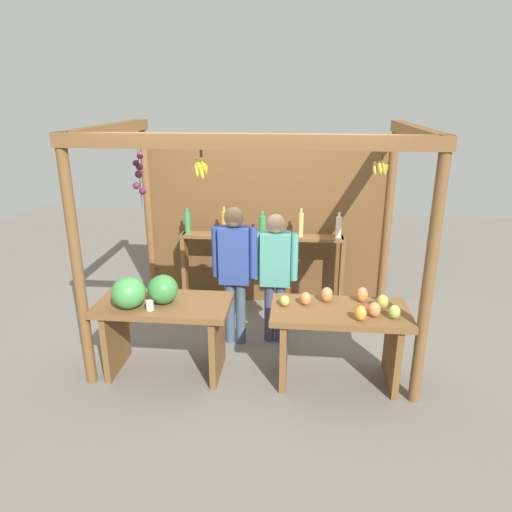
# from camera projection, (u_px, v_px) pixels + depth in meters

# --- Properties ---
(ground_plane) EXTENTS (12.00, 12.00, 0.00)m
(ground_plane) POSITION_uv_depth(u_px,v_px,m) (258.00, 337.00, 5.40)
(ground_plane) COLOR slate
(ground_plane) RESTS_ON ground
(market_stall) EXTENTS (3.18, 2.15, 2.36)m
(market_stall) POSITION_uv_depth(u_px,v_px,m) (262.00, 211.00, 5.39)
(market_stall) COLOR brown
(market_stall) RESTS_ON ground
(fruit_counter_left) EXTENTS (1.29, 0.66, 1.06)m
(fruit_counter_left) POSITION_uv_depth(u_px,v_px,m) (158.00, 312.00, 4.51)
(fruit_counter_left) COLOR brown
(fruit_counter_left) RESTS_ON ground
(fruit_counter_right) EXTENTS (1.29, 0.64, 0.91)m
(fruit_counter_right) POSITION_uv_depth(u_px,v_px,m) (340.00, 327.00, 4.41)
(fruit_counter_right) COLOR brown
(fruit_counter_right) RESTS_ON ground
(bottle_shelf_unit) EXTENTS (2.04, 0.22, 1.35)m
(bottle_shelf_unit) POSITION_uv_depth(u_px,v_px,m) (262.00, 251.00, 5.86)
(bottle_shelf_unit) COLOR brown
(bottle_shelf_unit) RESTS_ON ground
(vendor_man) EXTENTS (0.48, 0.21, 1.56)m
(vendor_man) POSITION_uv_depth(u_px,v_px,m) (235.00, 265.00, 5.00)
(vendor_man) COLOR #415268
(vendor_man) RESTS_ON ground
(vendor_woman) EXTENTS (0.48, 0.20, 1.47)m
(vendor_woman) POSITION_uv_depth(u_px,v_px,m) (275.00, 268.00, 5.05)
(vendor_woman) COLOR #3B3F61
(vendor_woman) RESTS_ON ground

